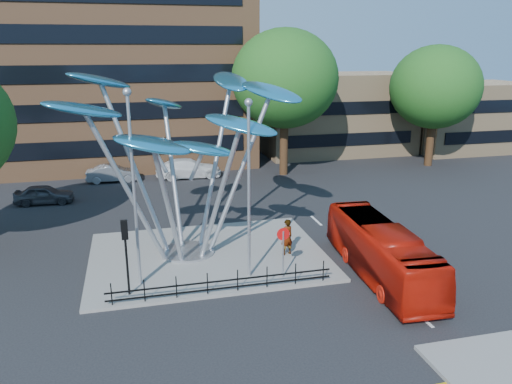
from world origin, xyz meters
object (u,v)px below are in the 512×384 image
object	(u,v)px
pedestrian	(287,237)
parked_car_right	(189,168)
street_lamp_right	(249,174)
tree_far	(435,87)
parked_car_mid	(113,173)
parked_car_left	(44,194)
leaf_sculpture	(181,125)
tree_right	(285,79)
street_lamp_left	(133,173)
traffic_light_island	(125,242)
red_bus	(381,251)
no_entry_sign_island	(283,244)

from	to	relation	value
pedestrian	parked_car_right	bearing A→B (deg)	-97.36
street_lamp_right	pedestrian	size ratio (longest dim) A/B	4.31
tree_far	parked_car_mid	size ratio (longest dim) A/B	2.59
parked_car_left	leaf_sculpture	bearing A→B (deg)	-139.73
parked_car_left	tree_right	bearing A→B (deg)	-74.93
parked_car_left	parked_car_right	world-z (taller)	parked_car_right
leaf_sculpture	street_lamp_left	world-z (taller)	leaf_sculpture
traffic_light_island	parked_car_left	distance (m)	16.62
red_bus	street_lamp_right	bearing A→B (deg)	172.16
tree_far	no_entry_sign_island	world-z (taller)	tree_far
tree_right	tree_far	bearing A→B (deg)	0.00
leaf_sculpture	street_lamp_left	xyz separation A→B (m)	(-2.43, -3.18, -1.52)
traffic_light_island	no_entry_sign_island	distance (m)	7.05
red_bus	pedestrian	world-z (taller)	red_bus
no_entry_sign_island	parked_car_left	bearing A→B (deg)	129.33
leaf_sculpture	parked_car_mid	xyz separation A→B (m)	(-4.12, 16.32, -6.18)
parked_car_left	pedestrian	bearing A→B (deg)	-130.53
street_lamp_left	parked_car_mid	bearing A→B (deg)	94.94
leaf_sculpture	traffic_light_island	xyz separation A→B (m)	(-2.93, -4.18, -4.26)
leaf_sculpture	parked_car_mid	world-z (taller)	leaf_sculpture
tree_right	leaf_sculpture	world-z (taller)	tree_right
traffic_light_island	red_bus	world-z (taller)	traffic_light_island
tree_far	traffic_light_island	size ratio (longest dim) A/B	3.16
tree_far	parked_car_right	world-z (taller)	tree_far
street_lamp_left	parked_car_mid	xyz separation A→B (m)	(-1.69, 19.50, -4.67)
leaf_sculpture	no_entry_sign_island	world-z (taller)	leaf_sculpture
parked_car_right	parked_car_left	bearing A→B (deg)	114.99
traffic_light_island	pedestrian	distance (m)	8.50
pedestrian	red_bus	bearing A→B (deg)	121.28
street_lamp_left	traffic_light_island	bearing A→B (deg)	-116.57
tree_right	no_entry_sign_island	distance (m)	21.31
tree_right	parked_car_left	size ratio (longest dim) A/B	3.08
tree_far	parked_car_left	bearing A→B (deg)	-173.02
leaf_sculpture	street_lamp_left	size ratio (longest dim) A/B	1.45
parked_car_mid	street_lamp_left	bearing A→B (deg)	-174.69
tree_right	street_lamp_left	size ratio (longest dim) A/B	1.38
traffic_light_island	tree_right	bearing A→B (deg)	56.31
street_lamp_right	leaf_sculpture	bearing A→B (deg)	124.91
street_lamp_right	red_bus	distance (m)	7.29
tree_far	leaf_sculpture	distance (m)	28.53
tree_right	traffic_light_island	world-z (taller)	tree_right
street_lamp_left	street_lamp_right	size ratio (longest dim) A/B	1.06
street_lamp_right	parked_car_left	xyz separation A→B (m)	(-11.19, 15.00, -4.43)
tree_far	street_lamp_left	size ratio (longest dim) A/B	1.23
parked_car_right	pedestrian	bearing A→B (deg)	-169.98
street_lamp_left	parked_car_left	bearing A→B (deg)	113.10
traffic_light_island	no_entry_sign_island	bearing A→B (deg)	0.13
tree_far	red_bus	bearing A→B (deg)	-127.32
leaf_sculpture	parked_car_right	size ratio (longest dim) A/B	2.34
parked_car_left	parked_car_right	size ratio (longest dim) A/B	0.72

